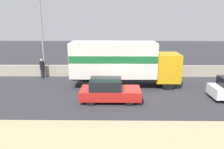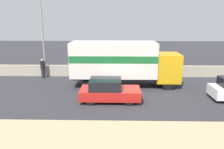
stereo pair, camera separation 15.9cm
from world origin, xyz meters
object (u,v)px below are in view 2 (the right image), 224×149
box_truck (121,61)px  street_lamp (42,28)px  car_hatchback (109,90)px  pedestrian (43,68)px

box_truck → street_lamp: bearing=160.5°
car_hatchback → street_lamp: bearing=136.5°
car_hatchback → pedestrian: bearing=138.2°
street_lamp → pedestrian: (-0.19, -0.17, -3.69)m
street_lamp → car_hatchback: 9.52m
car_hatchback → pedestrian: size_ratio=2.22×
pedestrian → car_hatchback: bearing=-41.8°
box_truck → car_hatchback: size_ratio=2.16×
car_hatchback → pedestrian: 8.72m
box_truck → pedestrian: (-7.37, 2.37, -1.17)m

